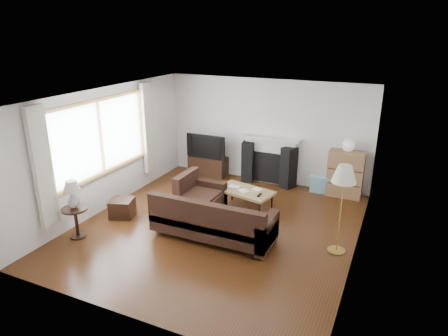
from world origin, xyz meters
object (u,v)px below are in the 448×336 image
at_px(tv_stand, 208,166).
at_px(bookshelf, 345,174).
at_px(coffee_table, 245,200).
at_px(sectional_sofa, 213,218).
at_px(side_table, 76,223).
at_px(floor_lamp, 341,210).

distance_m(tv_stand, bookshelf, 3.41).
relative_size(bookshelf, coffee_table, 0.92).
relative_size(tv_stand, coffee_table, 0.84).
height_order(sectional_sofa, coffee_table, sectional_sofa).
bearing_deg(bookshelf, side_table, -136.24).
bearing_deg(floor_lamp, bookshelf, 96.21).
distance_m(sectional_sofa, floor_lamp, 2.20).
xyz_separation_m(floor_lamp, side_table, (-4.37, -1.44, -0.49)).
relative_size(sectional_sofa, coffee_table, 2.07).
bearing_deg(coffee_table, tv_stand, 148.53).
bearing_deg(bookshelf, sectional_sofa, -122.21).
bearing_deg(tv_stand, floor_lamp, -33.77).
bearing_deg(tv_stand, bookshelf, 0.51).
xyz_separation_m(bookshelf, coffee_table, (-1.76, -1.60, -0.30)).
xyz_separation_m(bookshelf, sectional_sofa, (-1.84, -2.93, -0.14)).
bearing_deg(coffee_table, floor_lamp, -11.39).
relative_size(tv_stand, bookshelf, 0.92).
bearing_deg(tv_stand, coffee_table, -43.68).
distance_m(floor_lamp, side_table, 4.63).
distance_m(bookshelf, sectional_sofa, 3.46).
bearing_deg(sectional_sofa, floor_lamp, 11.79).
distance_m(tv_stand, floor_lamp, 4.45).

